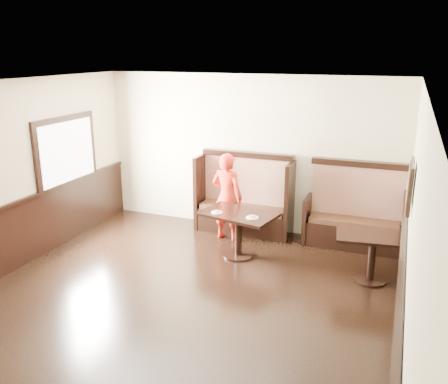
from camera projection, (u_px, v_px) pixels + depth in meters
The scene contains 9 objects.
ground at pixel (158, 322), 5.80m from camera, with size 7.00×7.00×0.00m, color black.
room_shell at pixel (145, 259), 5.96m from camera, with size 7.00×7.00×7.00m.
booth_main at pixel (245, 203), 8.59m from camera, with size 1.75×0.72×1.45m.
booth_neighbor at pixel (355, 219), 7.93m from camera, with size 1.65×0.72×1.45m.
table_main at pixel (238, 223), 7.50m from camera, with size 1.27×0.94×0.73m.
table_neighbor at pixel (373, 246), 6.70m from camera, with size 1.10×0.80×0.71m.
child at pixel (227, 197), 8.14m from camera, with size 0.56×0.37×1.54m, color red.
pizza_plate_left at pixel (217, 212), 7.45m from camera, with size 0.18×0.18×0.03m.
pizza_plate_right at pixel (252, 217), 7.22m from camera, with size 0.19×0.19×0.04m.
Camera 1 is at (2.59, -4.45, 3.20)m, focal length 38.00 mm.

